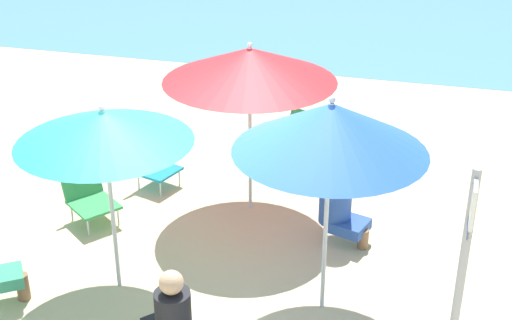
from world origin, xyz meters
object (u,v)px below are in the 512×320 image
beach_chair_c (89,197)px  person_a (171,317)px  umbrella_blue (331,128)px  warning_sign (461,275)px  umbrella_red (250,65)px  beach_chair_b (297,138)px  beach_chair_a (151,163)px  umbrella_teal (104,127)px  person_b (339,202)px

beach_chair_c → person_a: (1.74, -1.92, 0.16)m
umbrella_blue → warning_sign: warning_sign is taller
umbrella_red → person_a: (0.08, -2.65, -1.28)m
beach_chair_b → person_a: person_a is taller
beach_chair_a → beach_chair_c: 1.02m
umbrella_teal → warning_sign: size_ratio=0.87×
umbrella_blue → umbrella_red: umbrella_blue is taller
umbrella_red → umbrella_teal: bearing=-114.1°
umbrella_teal → beach_chair_a: 2.50m
beach_chair_c → person_a: bearing=-11.3°
beach_chair_c → warning_sign: size_ratio=0.34×
umbrella_blue → beach_chair_b: umbrella_blue is taller
beach_chair_a → beach_chair_b: size_ratio=0.86×
beach_chair_a → warning_sign: bearing=-22.9°
umbrella_teal → umbrella_blue: bearing=5.9°
beach_chair_a → umbrella_red: bearing=7.9°
beach_chair_c → beach_chair_b: bearing=83.7°
umbrella_blue → person_a: (-1.06, -1.05, -1.35)m
umbrella_red → beach_chair_a: umbrella_red is taller
person_b → beach_chair_a: bearing=-178.0°
umbrella_teal → person_b: size_ratio=1.97×
person_a → warning_sign: (2.17, -0.17, 0.93)m
umbrella_red → beach_chair_a: (-1.31, 0.23, -1.43)m
umbrella_blue → beach_chair_b: (-0.89, 2.94, -1.46)m
umbrella_red → person_b: bearing=-21.2°
beach_chair_a → person_a: (1.40, -2.88, 0.15)m
umbrella_red → person_b: 1.73m
beach_chair_c → beach_chair_a: bearing=106.8°
beach_chair_b → umbrella_teal: bearing=8.9°
person_b → warning_sign: size_ratio=0.44×
umbrella_red → warning_sign: (2.25, -2.83, -0.35)m
beach_chair_b → person_b: (0.83, -1.76, 0.12)m
umbrella_red → person_a: bearing=-88.2°
person_b → umbrella_teal: bearing=-126.7°
umbrella_teal → person_b: (1.89, 1.38, -1.21)m
person_b → beach_chair_c: bearing=-156.5°
person_b → beach_chair_b: bearing=132.4°
umbrella_red → beach_chair_a: 1.96m
beach_chair_a → beach_chair_b: beach_chair_b is taller
umbrella_blue → person_a: 2.01m
beach_chair_b → person_b: size_ratio=0.77×
umbrella_teal → beach_chair_c: (-0.85, 1.08, -1.38)m
umbrella_red → beach_chair_c: umbrella_red is taller
person_a → person_b: person_b is taller
person_b → umbrella_red: bearing=175.9°
umbrella_blue → person_b: umbrella_blue is taller
umbrella_teal → beach_chair_a: (-0.51, 2.03, -1.37)m
beach_chair_c → person_b: (2.75, 0.31, 0.17)m
beach_chair_a → person_b: bearing=2.5°
warning_sign → beach_chair_c: bearing=152.7°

